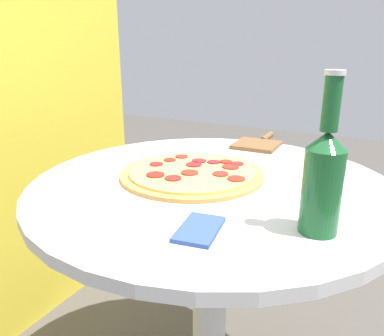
% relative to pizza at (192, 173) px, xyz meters
% --- Properties ---
extents(table, '(0.86, 0.86, 0.74)m').
position_rel_pizza_xyz_m(table, '(-0.01, -0.06, -0.20)').
color(table, silver).
rests_on(table, ground_plane).
extents(pizza, '(0.36, 0.36, 0.02)m').
position_rel_pizza_xyz_m(pizza, '(0.00, 0.00, 0.00)').
color(pizza, '#C68E47').
rests_on(pizza, table).
extents(beer_bottle, '(0.07, 0.07, 0.27)m').
position_rel_pizza_xyz_m(beer_bottle, '(-0.16, -0.33, 0.09)').
color(beer_bottle, '#195628').
rests_on(beer_bottle, table).
extents(pizza_paddle, '(0.24, 0.14, 0.02)m').
position_rel_pizza_xyz_m(pizza_paddle, '(0.37, -0.05, -0.00)').
color(pizza_paddle, brown).
rests_on(pizza_paddle, table).
extents(napkin, '(0.12, 0.08, 0.01)m').
position_rel_pizza_xyz_m(napkin, '(-0.25, -0.15, -0.00)').
color(napkin, '#334C99').
rests_on(napkin, table).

